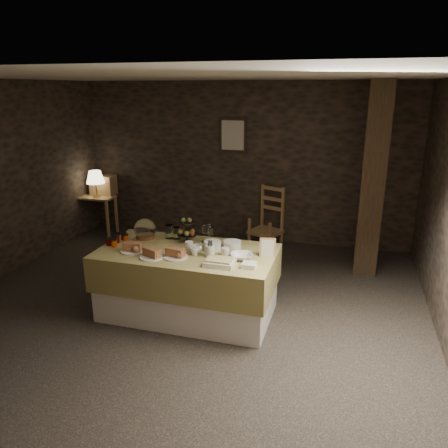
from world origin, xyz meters
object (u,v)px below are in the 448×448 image
(chair, at_px, (267,220))
(timber_column, at_px, (373,181))
(table_lamp, at_px, (95,177))
(fruit_stand, at_px, (187,231))
(console_table, at_px, (97,204))
(buffet_table, at_px, (188,278))
(wine_rack, at_px, (103,185))

(chair, relative_size, timber_column, 0.29)
(chair, distance_m, timber_column, 1.91)
(table_lamp, relative_size, timber_column, 0.18)
(fruit_stand, bearing_deg, console_table, 140.91)
(buffet_table, height_order, fruit_stand, fruit_stand)
(wine_rack, xyz_separation_m, fruit_stand, (2.42, -2.19, 0.06))
(timber_column, bearing_deg, wine_rack, 171.88)
(buffet_table, height_order, wine_rack, wine_rack)
(table_lamp, bearing_deg, wine_rack, 90.00)
(buffet_table, height_order, timber_column, timber_column)
(buffet_table, xyz_separation_m, timber_column, (1.96, 1.82, 0.86))
(timber_column, distance_m, fruit_stand, 2.60)
(wine_rack, bearing_deg, fruit_stand, -42.09)
(chair, bearing_deg, timber_column, -2.68)
(buffet_table, relative_size, console_table, 2.90)
(buffet_table, bearing_deg, console_table, 138.46)
(buffet_table, height_order, console_table, buffet_table)
(timber_column, height_order, fruit_stand, timber_column)
(table_lamp, bearing_deg, buffet_table, -41.47)
(wine_rack, relative_size, chair, 0.55)
(wine_rack, relative_size, fruit_stand, 1.30)
(chair, bearing_deg, wine_rack, -156.77)
(buffet_table, relative_size, table_lamp, 4.21)
(table_lamp, xyz_separation_m, wine_rack, (0.00, 0.23, -0.18))
(table_lamp, relative_size, chair, 0.61)
(wine_rack, height_order, timber_column, timber_column)
(console_table, xyz_separation_m, fruit_stand, (2.47, -2.01, 0.36))
(table_lamp, bearing_deg, fruit_stand, -38.95)
(buffet_table, relative_size, wine_rack, 4.64)
(chair, height_order, timber_column, timber_column)
(table_lamp, distance_m, timber_column, 4.50)
(buffet_table, bearing_deg, timber_column, 42.90)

